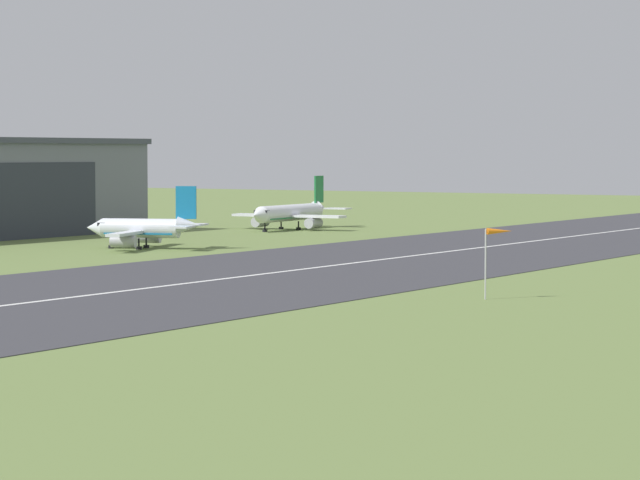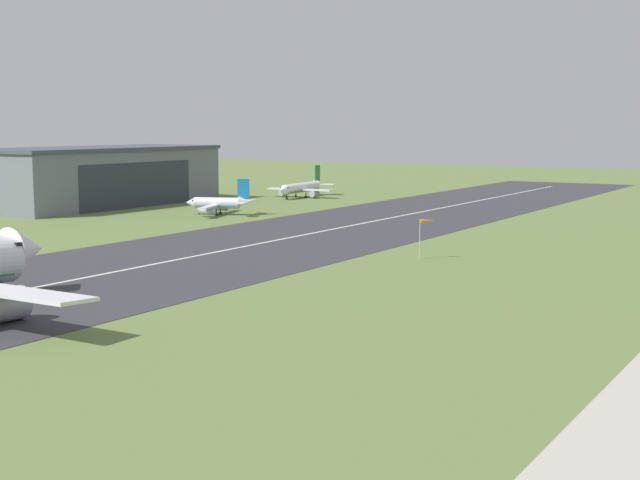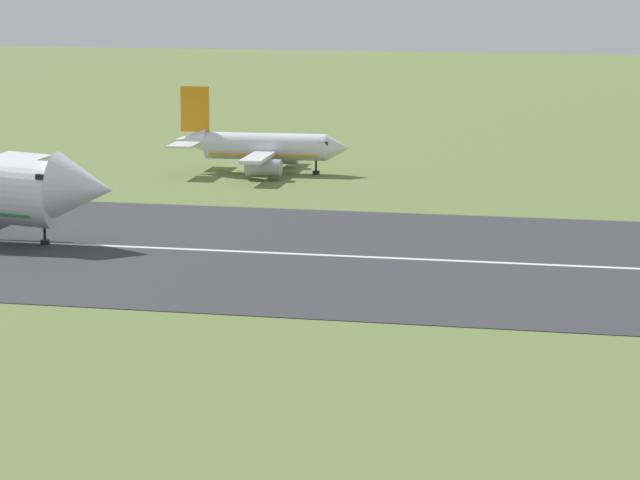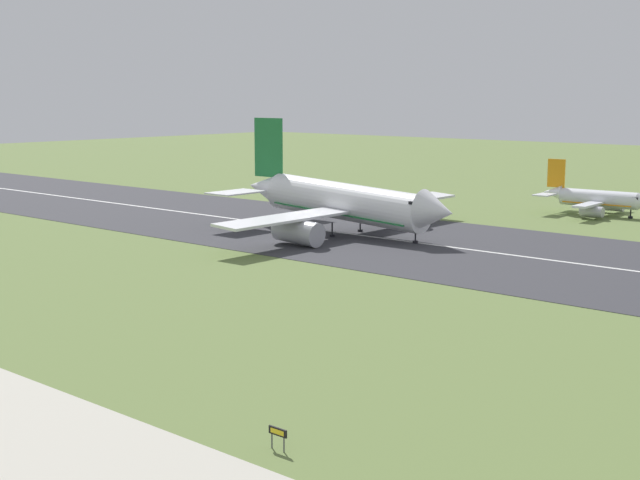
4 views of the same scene
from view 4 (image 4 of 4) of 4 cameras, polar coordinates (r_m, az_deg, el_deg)
ground_plane at (r=71.38m, az=3.09°, el=-9.14°), size 680.62×680.62×0.00m
airplane_landing at (r=144.68m, az=1.55°, el=2.38°), size 42.76×55.39×18.53m
airplane_parked_west at (r=174.93m, az=17.31°, el=2.51°), size 21.37×21.17×10.28m
runway_sign at (r=58.36m, az=-2.72°, el=-12.26°), size 1.52×0.13×1.51m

